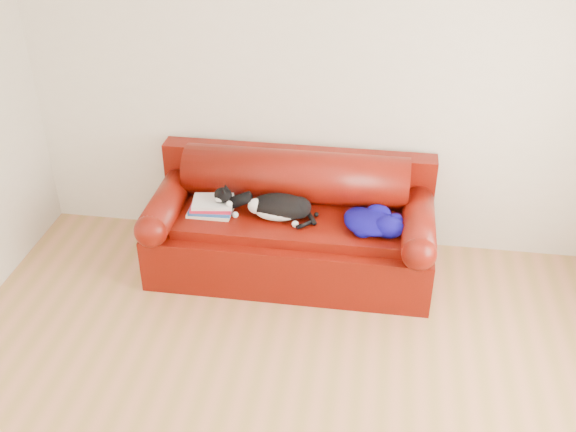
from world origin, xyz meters
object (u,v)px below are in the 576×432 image
(book_stack, at_px, (212,206))
(cat, at_px, (279,208))
(sofa_base, at_px, (291,243))
(blanket, at_px, (373,221))

(book_stack, distance_m, cat, 0.51)
(sofa_base, relative_size, book_stack, 6.45)
(book_stack, xyz_separation_m, cat, (0.51, -0.01, 0.04))
(book_stack, xyz_separation_m, blanket, (1.19, -0.05, 0.01))
(cat, bearing_deg, book_stack, 179.84)
(book_stack, height_order, blanket, blanket)
(cat, bearing_deg, sofa_base, 42.82)
(cat, relative_size, blanket, 1.39)
(book_stack, bearing_deg, blanket, -2.47)
(sofa_base, xyz_separation_m, cat, (-0.08, -0.07, 0.35))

